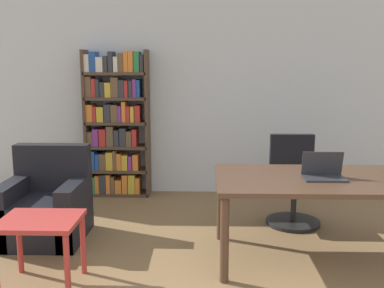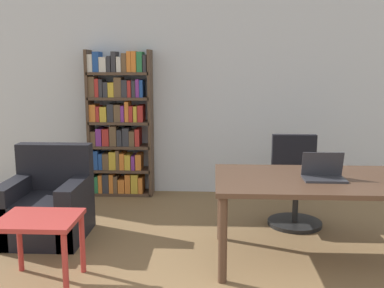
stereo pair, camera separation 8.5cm
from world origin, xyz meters
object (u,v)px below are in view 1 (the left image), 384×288
Objects in this scene: armchair at (46,209)px; desk at (324,186)px; side_table_blue at (40,230)px; office_chair at (293,185)px; bookshelf at (115,125)px; laptop at (323,173)px.

desk is at bearing -9.49° from armchair.
desk reaches higher than side_table_blue.
armchair is (-2.51, -0.52, -0.12)m from office_chair.
desk is at bearing -41.63° from bookshelf.
desk is 0.13m from laptop.
office_chair reaches higher than side_table_blue.
side_table_blue is (-2.20, -1.48, 0.04)m from office_chair.
armchair is (-2.58, 0.43, -0.37)m from desk.
bookshelf is (0.41, 1.50, 0.62)m from armchair.
side_table_blue is 0.66× the size of armchair.
desk is 5.38× the size of laptop.
bookshelf reaches higher than armchair.
armchair reaches higher than desk.
office_chair is (-0.05, 0.98, -0.38)m from laptop.
office_chair is at bearing 92.95° from laptop.
bookshelf is (-2.15, 1.96, 0.13)m from laptop.
desk is at bearing 60.11° from laptop.
office_chair is at bearing -25.08° from bookshelf.
desk is 2.64m from armchair.
bookshelf is (-2.17, 1.93, 0.26)m from desk.
side_table_blue is 2.51m from bookshelf.
laptop is 2.33m from side_table_blue.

